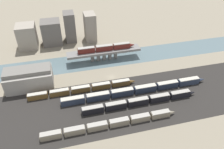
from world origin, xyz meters
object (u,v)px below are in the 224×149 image
at_px(train_on_bridge, 106,48).
at_px(train_yard_far, 136,90).
at_px(train_yard_mid, 140,101).
at_px(train_yard_near, 111,124).
at_px(train_yard_outer, 83,89).
at_px(warehouse_building, 29,78).

height_order(train_on_bridge, train_yard_far, train_on_bridge).
distance_m(train_on_bridge, train_yard_mid, 49.45).
height_order(train_yard_near, train_yard_mid, train_yard_mid).
distance_m(train_yard_outer, warehouse_building, 31.92).
bearing_deg(train_yard_near, train_yard_outer, 107.88).
height_order(train_yard_far, train_yard_outer, train_yard_far).
bearing_deg(train_yard_outer, train_yard_mid, -32.79).
bearing_deg(train_yard_far, train_yard_mid, -96.67).
bearing_deg(train_yard_far, train_on_bridge, 102.35).
relative_size(train_on_bridge, train_yard_near, 0.60).
bearing_deg(train_yard_far, train_yard_outer, 163.22).
xyz_separation_m(train_on_bridge, train_yard_mid, (7.47, -48.35, -7.19)).
distance_m(train_yard_near, warehouse_building, 56.45).
height_order(train_on_bridge, train_yard_near, train_on_bridge).
height_order(train_yard_near, warehouse_building, warehouse_building).
bearing_deg(train_yard_near, train_yard_far, 45.48).
bearing_deg(train_yard_outer, train_yard_far, -16.78).
distance_m(train_yard_mid, train_yard_outer, 33.36).
height_order(train_yard_near, train_yard_outer, train_yard_outer).
distance_m(train_yard_near, train_yard_far, 28.24).
distance_m(train_yard_near, train_yard_mid, 21.63).
xyz_separation_m(train_yard_near, train_yard_far, (19.80, 20.13, 0.30)).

